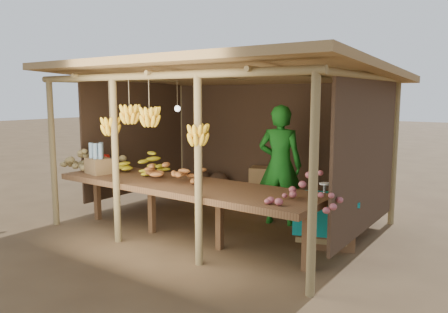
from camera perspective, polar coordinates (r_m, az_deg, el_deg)
The scene contains 13 objects.
ground at distance 6.81m, azimuth -0.00°, elevation -8.78°, with size 60.00×60.00×0.00m, color brown.
stall_structure at distance 6.52m, azimuth -0.10°, elevation 7.54°, with size 4.70×3.50×2.43m.
counter at distance 5.90m, azimuth -5.33°, elevation -4.04°, with size 3.90×1.05×0.80m.
potato_heap at distance 7.22m, azimuth -16.30°, elevation -0.14°, with size 1.05×0.63×0.37m, color #96824D, non-canonical shape.
sweet_potato_heap at distance 6.09m, azimuth -6.65°, elevation -1.40°, with size 0.87×0.52×0.35m, color #AB632C, non-canonical shape.
onion_heap at distance 4.73m, azimuth 11.27°, elevation -4.22°, with size 0.80×0.48×0.36m, color #AB5358, non-canonical shape.
banana_pile at distance 6.75m, azimuth -10.60°, elevation -0.59°, with size 0.66×0.40×0.35m, color yellow, non-canonical shape.
tomato_basin at distance 7.21m, azimuth -15.45°, elevation -0.85°, with size 0.44×0.44×0.23m.
bottle_box at distance 6.81m, azimuth -16.06°, elevation -0.66°, with size 0.42×0.36×0.47m.
vendor at distance 6.68m, azimuth 7.32°, elevation -1.12°, with size 0.67×0.44×1.83m, color #186C1A.
tarp_crate at distance 5.98m, azimuth 13.64°, elevation -7.92°, with size 0.88×0.82×0.85m.
carton_stack at distance 7.80m, azimuth 4.07°, elevation -4.28°, with size 1.02×0.49×0.70m.
burlap_sacks at distance 8.33m, azimuth -1.89°, elevation -3.69°, with size 0.91×0.47×0.64m.
Camera 1 is at (3.76, -5.33, 1.97)m, focal length 35.00 mm.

